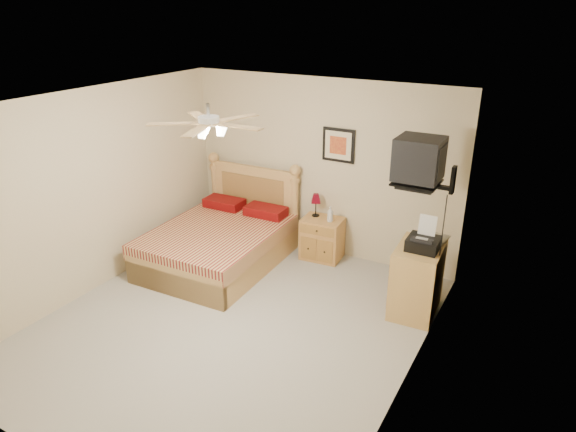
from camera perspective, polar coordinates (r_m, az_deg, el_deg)
name	(u,v)px	position (r m, az deg, el deg)	size (l,w,h in m)	color
floor	(232,324)	(6.02, -6.26, -11.88)	(4.50, 4.50, 0.00)	#9C988D
ceiling	(221,104)	(5.05, -7.48, 12.20)	(4.00, 4.50, 0.04)	white
wall_back	(320,168)	(7.23, 3.63, 5.33)	(4.00, 0.04, 2.50)	beige
wall_front	(38,337)	(4.05, -26.04, -12.03)	(4.00, 0.04, 2.50)	beige
wall_left	(93,192)	(6.72, -20.84, 2.48)	(0.04, 4.50, 2.50)	beige
wall_right	(414,269)	(4.63, 13.86, -5.74)	(0.04, 4.50, 2.50)	beige
bed	(216,222)	(7.03, -7.97, -0.65)	(1.51, 1.98, 1.28)	tan
nightstand	(322,238)	(7.30, 3.81, -2.51)	(0.55, 0.42, 0.60)	#C08E3E
table_lamp	(316,205)	(7.22, 3.11, 1.23)	(0.18, 0.18, 0.33)	#590110
lotion_bottle	(330,214)	(7.06, 4.72, 0.20)	(0.08, 0.09, 0.22)	silver
framed_picture	(339,145)	(7.00, 5.64, 7.84)	(0.46, 0.04, 0.46)	black
dresser	(417,280)	(6.19, 14.13, -6.88)	(0.50, 0.71, 0.84)	tan
fax_machine	(424,234)	(5.87, 14.92, -1.98)	(0.35, 0.37, 0.37)	black
magazine_lower	(425,239)	(6.19, 14.98, -2.45)	(0.19, 0.25, 0.02)	beige
magazine_upper	(428,236)	(6.20, 15.32, -2.19)	(0.22, 0.30, 0.02)	gray
wall_tv	(433,164)	(5.69, 15.78, 5.57)	(0.56, 0.46, 0.58)	black
ceiling_fan	(209,123)	(4.92, -8.79, 10.19)	(1.14, 1.14, 0.28)	silver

